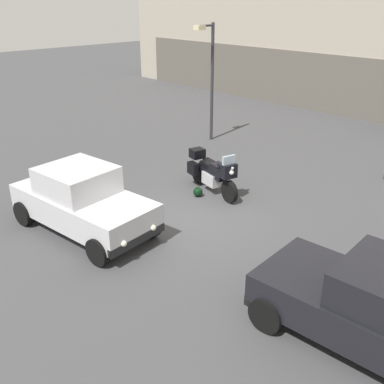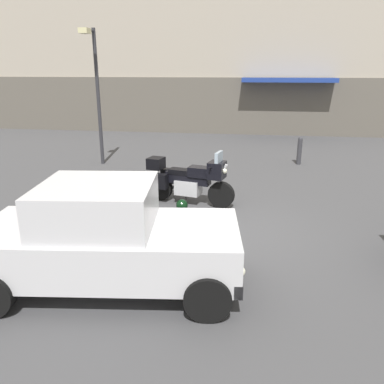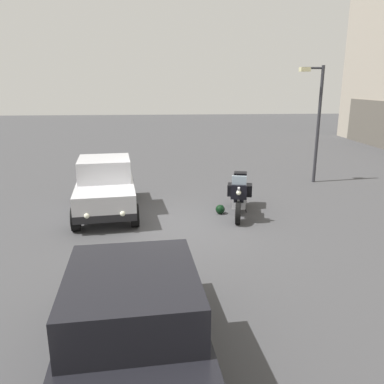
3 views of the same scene
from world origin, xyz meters
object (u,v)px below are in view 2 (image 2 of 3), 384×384
(helmet, at_px, (182,205))
(car_hatchback_near, at_px, (107,238))
(streetlamp_curbside, at_px, (96,84))
(motorcycle, at_px, (188,179))
(bollard_curbside, at_px, (300,150))

(helmet, height_order, car_hatchback_near, car_hatchback_near)
(helmet, bearing_deg, streetlamp_curbside, 131.03)
(car_hatchback_near, bearing_deg, motorcycle, 75.19)
(bollard_curbside, bearing_deg, car_hatchback_near, -113.19)
(motorcycle, bearing_deg, car_hatchback_near, -85.24)
(helmet, bearing_deg, motorcycle, 84.37)
(bollard_curbside, bearing_deg, helmet, -121.55)
(car_hatchback_near, xyz_separation_m, bollard_curbside, (3.73, 8.70, -0.29))
(helmet, xyz_separation_m, car_hatchback_near, (-0.50, -3.45, 0.67))
(motorcycle, bearing_deg, bollard_curbside, 68.66)
(streetlamp_curbside, xyz_separation_m, bollard_curbside, (6.84, 1.09, -2.22))
(streetlamp_curbside, bearing_deg, motorcycle, -44.42)
(car_hatchback_near, height_order, streetlamp_curbside, streetlamp_curbside)
(helmet, distance_m, streetlamp_curbside, 6.10)
(motorcycle, height_order, bollard_curbside, motorcycle)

